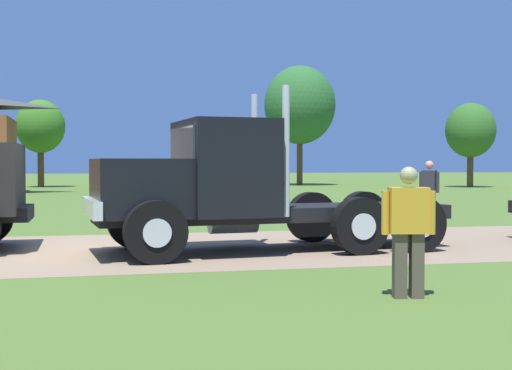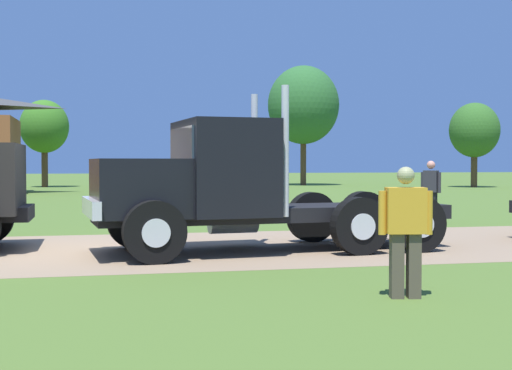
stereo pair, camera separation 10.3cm
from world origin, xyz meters
The scene contains 8 objects.
ground_plane centered at (0.00, 0.00, 0.00)m, with size 200.00×200.00×0.00m, color #4C6827.
dirt_track centered at (0.00, 0.00, 0.00)m, with size 120.00×6.28×0.01m, color #8F755A.
truck_foreground_white centered at (2.62, -0.72, 1.21)m, with size 7.29×3.22×3.15m.
visitor_standing_near centered at (4.07, -5.82, 0.92)m, with size 0.68×0.35×1.68m.
visitor_far_side centered at (9.53, 4.59, 0.96)m, with size 0.46×0.46×1.78m.
tree_mid centered at (-3.51, 37.65, 4.22)m, with size 3.37×3.37×6.11m.
tree_right centered at (15.35, 37.74, 6.07)m, with size 5.39×5.39×9.05m.
tree_far_right centered at (25.71, 30.88, 3.95)m, with size 3.45×3.45×5.88m.
Camera 1 is at (0.17, -14.22, 1.73)m, focal length 50.00 mm.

